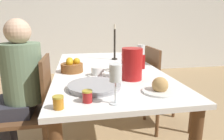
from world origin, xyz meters
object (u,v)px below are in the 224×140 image
chair_person_side (32,109)px  teacup_near_person (97,72)px  teacup_across (114,67)px  candlestick_tall (115,46)px  red_pitcher (132,64)px  person_seated (19,82)px  serving_tray (94,86)px  chair_opposite (162,86)px  wine_glass_water (141,52)px  fruit_bowl (72,67)px  bread_plate (160,87)px  jam_jar_red (58,102)px  wine_glass_juice (116,75)px  jam_jar_amber (87,96)px

chair_person_side → teacup_near_person: chair_person_side is taller
teacup_across → candlestick_tall: candlestick_tall is taller
red_pitcher → person_seated: bearing=163.4°
person_seated → serving_tray: 0.69m
chair_opposite → wine_glass_water: 0.64m
teacup_near_person → fruit_bowl: fruit_bowl is taller
wine_glass_water → person_seated: bearing=179.5°
teacup_across → bread_plate: size_ratio=0.67×
chair_person_side → bread_plate: bearing=-120.6°
person_seated → teacup_near_person: bearing=-100.2°
red_pitcher → candlestick_tall: 0.75m
person_seated → serving_tray: (0.55, -0.40, 0.06)m
wine_glass_water → jam_jar_red: 0.92m
chair_person_side → bread_plate: chair_person_side is taller
wine_glass_water → bread_plate: size_ratio=1.03×
red_pitcher → wine_glass_juice: 0.45m
red_pitcher → jam_jar_amber: (-0.34, -0.36, -0.08)m
teacup_across → person_seated: bearing=-177.7°
wine_glass_juice → serving_tray: bearing=108.3°
jam_jar_amber → chair_person_side: bearing=125.7°
red_pitcher → jam_jar_amber: 0.50m
chair_person_side → teacup_across: (0.68, 0.07, 0.30)m
red_pitcher → wine_glass_juice: (-0.20, -0.41, 0.04)m
jam_jar_amber → fruit_bowl: (-0.09, 0.65, 0.01)m
teacup_across → jam_jar_red: bearing=-120.3°
red_pitcher → teacup_across: bearing=105.2°
chair_person_side → teacup_across: size_ratio=6.30×
person_seated → teacup_across: 0.77m
person_seated → bread_plate: 1.08m
wine_glass_juice → jam_jar_red: (-0.28, -0.01, -0.12)m
teacup_near_person → candlestick_tall: (0.26, 0.61, 0.12)m
chair_opposite → wine_glass_water: (-0.35, -0.32, 0.43)m
serving_tray → bread_plate: 0.40m
wine_glass_water → fruit_bowl: 0.58m
red_pitcher → fruit_bowl: bearing=145.8°
teacup_across → jam_jar_red: teacup_across is taller
teacup_across → serving_tray: (-0.21, -0.43, -0.01)m
wine_glass_juice → jam_jar_amber: wine_glass_juice is taller
chair_person_side → red_pitcher: bearing=-105.8°
chair_opposite → red_pitcher: bearing=-41.9°
red_pitcher → serving_tray: 0.34m
red_pitcher → jam_jar_amber: bearing=-133.2°
wine_glass_juice → jam_jar_amber: 0.19m
chair_person_side → wine_glass_juice: 0.93m
chair_person_side → teacup_across: 0.74m
bread_plate → fruit_bowl: (-0.52, 0.58, 0.02)m
red_pitcher → serving_tray: size_ratio=0.68×
teacup_across → wine_glass_water: bearing=-10.0°
wine_glass_water → jam_jar_red: size_ratio=3.39×
wine_glass_water → bread_plate: wine_glass_water is taller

